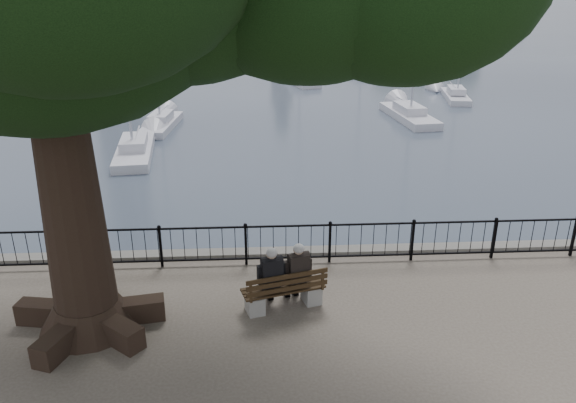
{
  "coord_description": "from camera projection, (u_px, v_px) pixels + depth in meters",
  "views": [
    {
      "loc": [
        -0.68,
        -9.48,
        6.41
      ],
      "look_at": [
        0.0,
        2.5,
        1.6
      ],
      "focal_mm": 35.0,
      "sensor_mm": 36.0,
      "label": 1
    }
  ],
  "objects": [
    {
      "name": "sailboat_f",
      "position": [
        299.0,
        79.0,
        41.96
      ],
      "size": [
        2.89,
        5.37,
        10.65
      ],
      "color": "silver",
      "rests_on": "ground"
    },
    {
      "name": "person_left",
      "position": [
        270.0,
        279.0,
        11.46
      ],
      "size": [
        0.54,
        0.78,
        1.44
      ],
      "color": "black",
      "rests_on": "ground"
    },
    {
      "name": "sailboat_g",
      "position": [
        360.0,
        69.0,
        46.82
      ],
      "size": [
        3.03,
        6.16,
        10.61
      ],
      "color": "silver",
      "rests_on": "ground"
    },
    {
      "name": "bench",
      "position": [
        284.0,
        294.0,
        11.59
      ],
      "size": [
        1.8,
        0.97,
        0.91
      ],
      "color": "slate",
      "rests_on": "ground"
    },
    {
      "name": "railing",
      "position": [
        288.0,
        242.0,
        13.32
      ],
      "size": [
        22.06,
        0.06,
        1.0
      ],
      "color": "black",
      "rests_on": "ground"
    },
    {
      "name": "person_right",
      "position": [
        296.0,
        275.0,
        11.64
      ],
      "size": [
        0.54,
        0.78,
        1.44
      ],
      "color": "black",
      "rests_on": "ground"
    },
    {
      "name": "far_shore",
      "position": [
        427.0,
        1.0,
        85.07
      ],
      "size": [
        30.0,
        8.6,
        9.18
      ],
      "color": "#50483F",
      "rests_on": "ground"
    },
    {
      "name": "sailboat_b",
      "position": [
        161.0,
        122.0,
        29.52
      ],
      "size": [
        1.76,
        4.84,
        9.38
      ],
      "color": "silver",
      "rests_on": "ground"
    },
    {
      "name": "sailboat_d",
      "position": [
        456.0,
        95.0,
        36.46
      ],
      "size": [
        2.08,
        4.83,
        8.46
      ],
      "color": "silver",
      "rests_on": "ground"
    },
    {
      "name": "sailboat_e",
      "position": [
        119.0,
        86.0,
        39.06
      ],
      "size": [
        2.34,
        5.51,
        11.67
      ],
      "color": "silver",
      "rests_on": "ground"
    },
    {
      "name": "sailboat_a",
      "position": [
        134.0,
        149.0,
        24.94
      ],
      "size": [
        2.09,
        5.49,
        10.39
      ],
      "color": "silver",
      "rests_on": "ground"
    },
    {
      "name": "lion_monument",
      "position": [
        281.0,
        33.0,
        57.19
      ],
      "size": [
        5.65,
        5.65,
        8.43
      ],
      "color": "#5E5A53",
      "rests_on": "ground"
    },
    {
      "name": "sailboat_h",
      "position": [
        171.0,
        69.0,
        46.3
      ],
      "size": [
        2.94,
        4.92,
        10.34
      ],
      "color": "silver",
      "rests_on": "ground"
    },
    {
      "name": "sailboat_c",
      "position": [
        409.0,
        113.0,
        31.33
      ],
      "size": [
        2.24,
        5.8,
        11.33
      ],
      "color": "silver",
      "rests_on": "ground"
    },
    {
      "name": "harbor",
      "position": [
        287.0,
        271.0,
        14.18
      ],
      "size": [
        260.0,
        260.0,
        1.2
      ],
      "color": "#5E5A53",
      "rests_on": "ground"
    }
  ]
}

